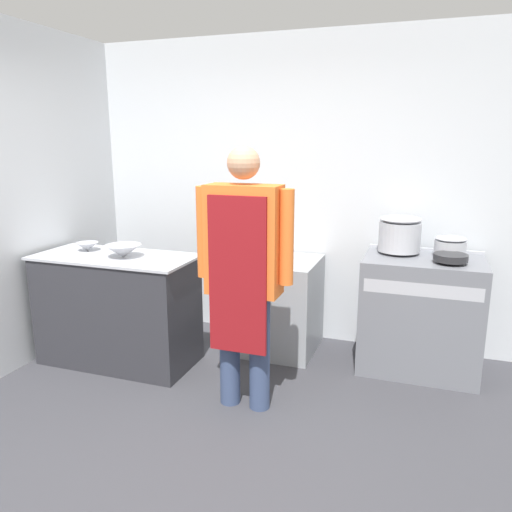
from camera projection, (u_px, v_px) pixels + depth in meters
ground_plane at (171, 467)px, 2.82m from camera, size 14.00×14.00×0.00m
wall_back at (282, 191)px, 4.51m from camera, size 8.00×0.05×2.70m
wall_left at (26, 198)px, 4.01m from camera, size 0.05×8.00×2.70m
prep_counter at (118, 309)px, 4.08m from camera, size 1.30×0.61×0.90m
stove at (420, 314)px, 3.95m from camera, size 0.90×0.63×0.93m
fridge_unit at (281, 305)px, 4.34m from camera, size 0.63×0.67×0.81m
person_cook at (244, 264)px, 3.25m from camera, size 0.66×0.24×1.77m
mixing_bowl at (123, 251)px, 3.91m from camera, size 0.29×0.29×0.10m
small_bowl at (87, 247)px, 4.15m from camera, size 0.19×0.19×0.07m
stock_pot at (400, 233)px, 3.98m from camera, size 0.33×0.33×0.29m
saute_pan at (451, 257)px, 3.68m from camera, size 0.25×0.25×0.05m
sauce_pot at (450, 245)px, 3.87m from camera, size 0.24×0.24×0.15m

